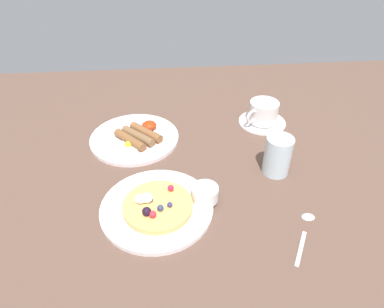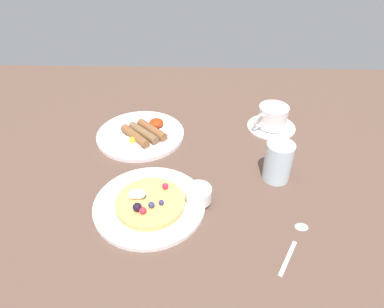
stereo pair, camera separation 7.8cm
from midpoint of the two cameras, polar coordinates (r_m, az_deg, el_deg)
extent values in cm
cube|color=brown|center=(87.91, 0.89, -3.02)|extent=(177.78, 126.03, 3.00)
cylinder|color=white|center=(76.62, -4.17, -8.53)|extent=(24.75, 24.75, 1.08)
cylinder|color=#E0AB5E|center=(75.33, -4.03, -8.24)|extent=(15.20, 15.20, 1.28)
sphere|color=#C92441|center=(77.02, -1.60, -5.49)|extent=(1.42, 1.42, 1.42)
sphere|color=navy|center=(73.01, -3.74, -8.59)|extent=(1.36, 1.36, 1.36)
sphere|color=black|center=(72.40, -6.06, -8.93)|extent=(1.93, 1.93, 1.93)
sphere|color=#34345A|center=(75.20, -5.25, -7.03)|extent=(1.30, 1.30, 1.30)
sphere|color=red|center=(71.92, -5.12, -9.49)|extent=(1.52, 1.52, 1.52)
sphere|color=navy|center=(73.56, -2.11, -8.20)|extent=(1.15, 1.15, 1.15)
ellipsoid|color=white|center=(75.38, -5.77, -6.75)|extent=(2.77, 2.77, 1.66)
ellipsoid|color=white|center=(75.50, -6.76, -6.80)|extent=(2.61, 2.61, 1.57)
cylinder|color=white|center=(75.77, 4.01, -6.82)|extent=(5.98, 5.98, 3.31)
cylinder|color=#611E10|center=(75.32, 4.03, -6.46)|extent=(4.90, 4.90, 0.40)
cylinder|color=white|center=(98.36, -6.33, 3.16)|extent=(24.78, 24.78, 1.07)
cylinder|color=brown|center=(97.07, -4.41, 4.00)|extent=(9.41, 9.39, 2.36)
cylinder|color=brown|center=(95.94, -5.78, 3.47)|extent=(9.50, 9.29, 2.36)
cylinder|color=brown|center=(94.88, -7.19, 2.92)|extent=(9.14, 9.64, 2.36)
ellipsoid|color=white|center=(94.18, -7.48, 1.95)|extent=(7.55, 6.41, 0.60)
sphere|color=yellow|center=(93.90, -7.50, 2.20)|extent=(2.00, 2.00, 2.00)
ellipsoid|color=#B13210|center=(100.05, -3.77, 5.12)|extent=(4.15, 4.15, 2.28)
cylinder|color=white|center=(105.34, 15.15, 4.42)|extent=(14.11, 14.11, 0.81)
cylinder|color=white|center=(103.56, 15.46, 6.04)|extent=(8.55, 8.55, 6.17)
torus|color=white|center=(99.89, 13.41, 5.38)|extent=(3.93, 3.12, 4.25)
cylinder|color=#926D50|center=(102.59, 15.64, 6.98)|extent=(7.27, 7.27, 0.49)
cube|color=silver|center=(71.43, 18.85, -16.23)|extent=(5.07, 8.26, 0.30)
ellipsoid|color=silver|center=(77.36, 20.66, -11.30)|extent=(2.86, 2.20, 0.60)
cylinder|color=silver|center=(84.19, 16.76, -1.33)|extent=(6.56, 6.56, 9.96)
camera|label=1|loc=(0.04, -87.36, 2.01)|focal=32.00mm
camera|label=2|loc=(0.04, 92.64, -2.01)|focal=32.00mm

